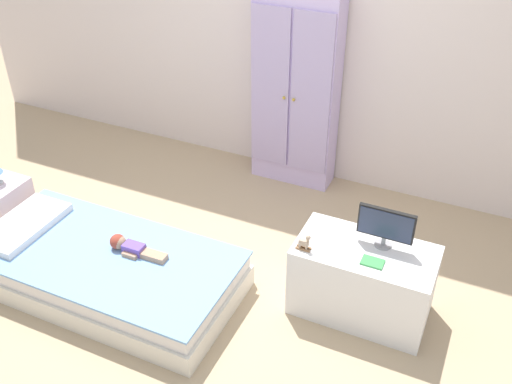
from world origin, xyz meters
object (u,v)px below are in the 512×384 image
Objects in this scene: doll at (128,246)px; wardrobe at (296,92)px; tv_monitor at (386,225)px; nightstand at (3,203)px; tv_stand at (362,281)px; book_green at (373,262)px; bed at (107,270)px; rocking_horse_toy at (305,243)px.

wardrobe is at bearing 74.13° from doll.
doll is at bearing -162.86° from tv_monitor.
tv_stand reaches higher than nightstand.
book_green is (1.46, 0.28, 0.17)m from doll.
doll is 1.75m from wardrobe.
nightstand is (-1.22, 0.16, -0.14)m from doll.
bed is 0.23m from doll.
wardrobe is at bearing 113.81° from rocking_horse_toy.
tv_stand is 7.58× the size of rocking_horse_toy.
rocking_horse_toy is at bearing -172.92° from book_green.
book_green is at bearing 13.20° from bed.
wardrobe is at bearing 126.97° from tv_stand.
doll reaches higher than nightstand.
tv_stand is at bearing -135.05° from tv_monitor.
wardrobe is 4.74× the size of tv_monitor.
tv_stand is at bearing 121.63° from book_green.
nightstand reaches higher than bed.
tv_monitor reaches higher than book_green.
doll is 1.15× the size of nightstand.
wardrobe is at bearing 71.16° from bed.
doll is 1.21× the size of tv_monitor.
nightstand is at bearing -139.03° from wardrobe.
bed is at bearing -144.11° from doll.
tv_monitor reaches higher than nightstand.
wardrobe is 1.55m from tv_monitor.
wardrobe is 14.40× the size of rocking_horse_toy.
wardrobe reaches higher than doll.
bed is at bearing -162.87° from tv_stand.
wardrobe is 1.64m from tv_stand.
tv_monitor is (1.59, 0.54, 0.49)m from bed.
book_green reaches higher than nightstand.
tv_monitor is (0.07, 0.07, 0.38)m from tv_stand.
tv_monitor is 0.22m from book_green.
wardrobe is at bearing 40.97° from nightstand.
tv_monitor is at bearing 28.92° from rocking_horse_toy.
book_green is at bearing 7.08° from rocking_horse_toy.
tv_monitor is (1.47, 0.45, 0.31)m from doll.
nightstand is 2.75m from tv_monitor.
nightstand is at bearing 167.30° from bed.
bed is 4.90× the size of nightstand.
rocking_horse_toy reaches higher than book_green.
rocking_horse_toy reaches higher than bed.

